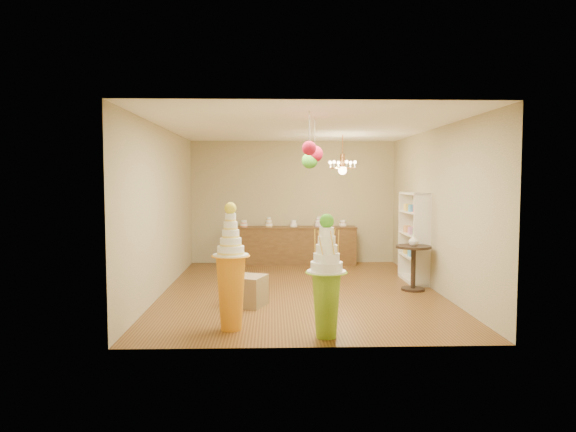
{
  "coord_description": "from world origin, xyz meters",
  "views": [
    {
      "loc": [
        -0.51,
        -9.39,
        2.04
      ],
      "look_at": [
        -0.22,
        0.0,
        1.39
      ],
      "focal_mm": 32.0,
      "sensor_mm": 36.0,
      "label": 1
    }
  ],
  "objects_px": {
    "pedestal_green": "(326,287)",
    "round_table": "(413,262)",
    "pedestal_orange": "(231,281)",
    "sideboard": "(293,245)"
  },
  "relations": [
    {
      "from": "round_table",
      "to": "pedestal_green",
      "type": "bearing_deg",
      "value": -124.31
    },
    {
      "from": "pedestal_orange",
      "to": "round_table",
      "type": "bearing_deg",
      "value": 37.27
    },
    {
      "from": "pedestal_orange",
      "to": "sideboard",
      "type": "height_order",
      "value": "pedestal_orange"
    },
    {
      "from": "pedestal_green",
      "to": "sideboard",
      "type": "relative_size",
      "value": 0.53
    },
    {
      "from": "pedestal_green",
      "to": "round_table",
      "type": "bearing_deg",
      "value": 55.69
    },
    {
      "from": "round_table",
      "to": "pedestal_orange",
      "type": "bearing_deg",
      "value": -142.73
    },
    {
      "from": "pedestal_green",
      "to": "round_table",
      "type": "height_order",
      "value": "pedestal_green"
    },
    {
      "from": "pedestal_green",
      "to": "pedestal_orange",
      "type": "height_order",
      "value": "pedestal_orange"
    },
    {
      "from": "pedestal_green",
      "to": "pedestal_orange",
      "type": "xyz_separation_m",
      "value": [
        -1.26,
        0.39,
        0.01
      ]
    },
    {
      "from": "pedestal_orange",
      "to": "round_table",
      "type": "height_order",
      "value": "pedestal_orange"
    }
  ]
}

